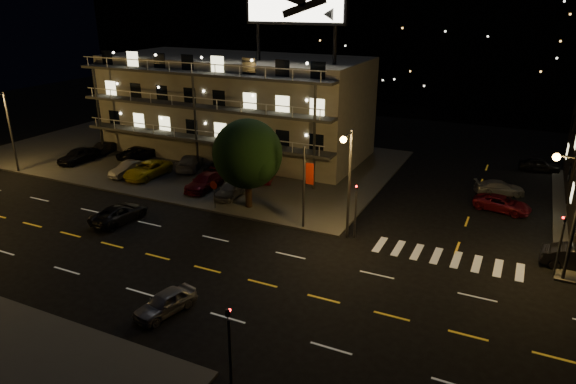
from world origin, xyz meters
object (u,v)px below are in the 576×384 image
at_px(tree, 247,156).
at_px(road_car_west, 119,213).
at_px(lot_car_4, 231,189).
at_px(lot_car_7, 190,162).
at_px(road_car_east, 165,302).
at_px(lot_car_2, 148,170).

bearing_deg(tree, road_car_west, -139.12).
relative_size(lot_car_4, road_car_west, 0.84).
bearing_deg(lot_car_7, road_car_west, 79.52).
bearing_deg(road_car_east, lot_car_7, 135.96).
xyz_separation_m(road_car_east, road_car_west, (-11.04, 8.45, 0.03)).
bearing_deg(lot_car_2, road_car_east, -46.50).
height_order(lot_car_7, road_car_west, lot_car_7).
distance_m(road_car_east, road_car_west, 13.91).
bearing_deg(lot_car_2, tree, -9.39).
distance_m(lot_car_4, lot_car_7, 9.06).
height_order(lot_car_2, road_car_east, lot_car_2).
xyz_separation_m(tree, lot_car_4, (-2.47, 1.28, -3.67)).
height_order(tree, lot_car_4, tree).
xyz_separation_m(lot_car_2, road_car_west, (4.76, -9.01, -0.21)).
distance_m(tree, road_car_west, 10.86).
bearing_deg(road_car_east, lot_car_4, 123.00).
relative_size(tree, lot_car_2, 1.42).
height_order(tree, lot_car_7, tree).
bearing_deg(road_car_west, lot_car_2, -57.71).
bearing_deg(lot_car_2, road_car_west, -60.80).
xyz_separation_m(lot_car_2, lot_car_7, (2.28, 3.70, 0.00)).
bearing_deg(road_car_east, lot_car_2, 145.52).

